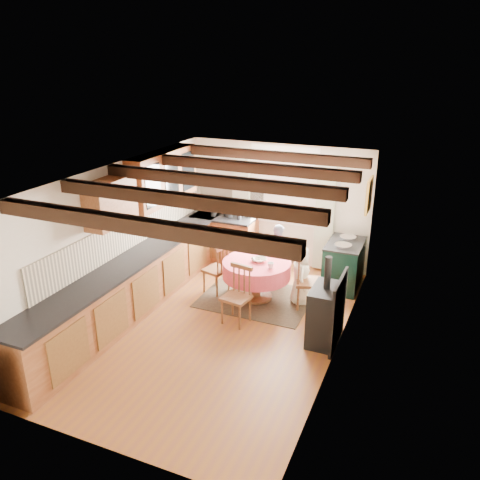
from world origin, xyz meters
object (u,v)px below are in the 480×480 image
at_px(cast_iron_stove, 326,300).
at_px(child_far, 278,253).
at_px(chair_right, 309,280).
at_px(cup, 271,265).
at_px(chair_left, 216,268).
at_px(child_right, 301,275).
at_px(chair_near, 236,296).
at_px(dining_table, 256,280).
at_px(aga_range, 344,264).

relative_size(cast_iron_stove, child_far, 1.19).
xyz_separation_m(cast_iron_stove, child_far, (-1.26, 1.63, -0.11)).
distance_m(chair_right, cup, 0.68).
distance_m(chair_left, child_right, 1.49).
height_order(chair_near, cup, chair_near).
height_order(dining_table, chair_near, chair_near).
distance_m(dining_table, chair_near, 0.87).
xyz_separation_m(chair_left, aga_range, (2.02, 1.08, -0.03)).
relative_size(chair_left, cup, 8.92).
bearing_deg(child_right, cup, 108.32).
distance_m(aga_range, child_far, 1.19).
distance_m(chair_near, chair_left, 1.12).
distance_m(child_right, cup, 0.58).
xyz_separation_m(cast_iron_stove, child_right, (-0.66, 1.01, -0.17)).
distance_m(cast_iron_stove, child_right, 1.22).
bearing_deg(chair_near, cast_iron_stove, 9.77).
relative_size(chair_near, cast_iron_stove, 0.70).
height_order(dining_table, chair_right, chair_right).
relative_size(chair_near, aga_range, 0.99).
bearing_deg(cup, child_right, 37.28).
xyz_separation_m(dining_table, chair_near, (-0.01, -0.86, 0.12)).
bearing_deg(child_right, chair_right, -138.72).
distance_m(dining_table, aga_range, 1.66).
distance_m(chair_near, child_far, 1.65).
xyz_separation_m(dining_table, cast_iron_stove, (1.38, -0.85, 0.32)).
relative_size(chair_near, chair_left, 1.02).
bearing_deg(chair_right, dining_table, 78.21).
xyz_separation_m(chair_right, child_right, (-0.17, 0.09, 0.01)).
height_order(chair_near, aga_range, chair_near).
xyz_separation_m(child_far, cup, (0.19, -0.94, 0.18)).
xyz_separation_m(dining_table, child_right, (0.73, 0.16, 0.16)).
height_order(chair_left, aga_range, chair_left).
xyz_separation_m(chair_right, cup, (-0.59, -0.23, 0.25)).
bearing_deg(cup, chair_left, 172.71).
relative_size(chair_near, cup, 9.06).
height_order(chair_left, cast_iron_stove, cast_iron_stove).
distance_m(dining_table, chair_left, 0.76).
bearing_deg(chair_right, child_far, 31.04).
relative_size(aga_range, cup, 9.12).
bearing_deg(dining_table, child_far, 81.36).
height_order(chair_right, cup, chair_right).
bearing_deg(dining_table, aga_range, 39.70).
bearing_deg(chair_left, chair_near, 56.89).
xyz_separation_m(child_far, child_right, (0.61, -0.62, -0.06)).
bearing_deg(child_right, child_far, 25.36).
bearing_deg(cast_iron_stove, chair_near, -179.39).
bearing_deg(dining_table, chair_left, -178.21).
relative_size(dining_table, aga_range, 1.23).
xyz_separation_m(aga_range, child_far, (-1.15, -0.27, 0.13)).
height_order(dining_table, child_far, child_far).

